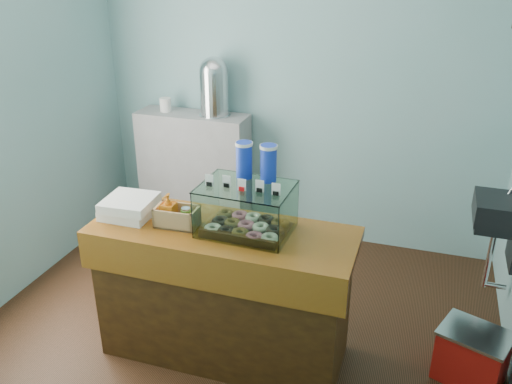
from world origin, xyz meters
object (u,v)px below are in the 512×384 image
(coffee_urn, at_px, (214,85))
(red_cooler, at_px, (472,356))
(counter, at_px, (224,292))
(display_case, at_px, (249,204))

(coffee_urn, xyz_separation_m, red_cooler, (2.19, -1.36, -1.19))
(counter, distance_m, display_case, 0.62)
(counter, relative_size, coffee_urn, 3.18)
(display_case, height_order, red_cooler, display_case)
(counter, distance_m, coffee_urn, 1.95)
(coffee_urn, height_order, red_cooler, coffee_urn)
(coffee_urn, bearing_deg, display_case, -61.38)
(display_case, relative_size, red_cooler, 1.13)
(display_case, relative_size, coffee_urn, 1.07)
(display_case, bearing_deg, counter, -155.30)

